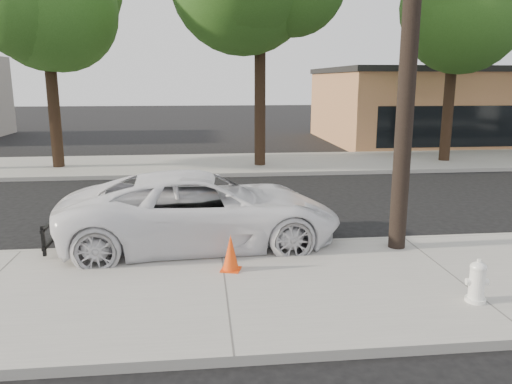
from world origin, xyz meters
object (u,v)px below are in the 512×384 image
at_px(police_cruiser, 202,210).
at_px(traffic_cone, 231,253).
at_px(fire_hydrant, 477,282).
at_px(utility_pole, 411,14).

bearing_deg(police_cruiser, traffic_cone, -168.67).
height_order(police_cruiser, fire_hydrant, police_cruiser).
relative_size(police_cruiser, fire_hydrant, 9.02).
xyz_separation_m(utility_pole, police_cruiser, (-3.96, 0.90, -3.89)).
xyz_separation_m(police_cruiser, fire_hydrant, (4.19, -3.53, -0.35)).
height_order(utility_pole, fire_hydrant, utility_pole).
bearing_deg(fire_hydrant, police_cruiser, 149.24).
bearing_deg(police_cruiser, fire_hydrant, -134.14).
distance_m(police_cruiser, traffic_cone, 1.90).
relative_size(utility_pole, traffic_cone, 13.58).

